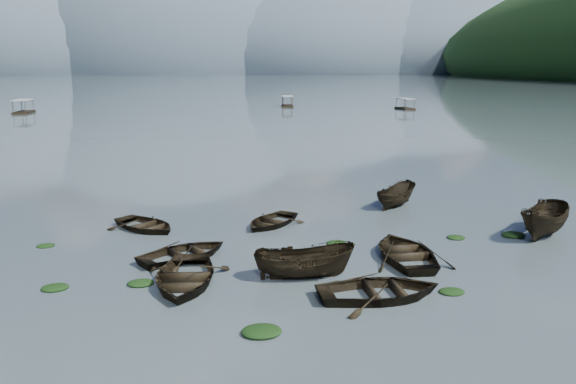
{
  "coord_description": "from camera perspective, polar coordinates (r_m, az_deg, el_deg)",
  "views": [
    {
      "loc": [
        -4.12,
        -17.57,
        8.64
      ],
      "look_at": [
        0.0,
        12.0,
        2.0
      ],
      "focal_mm": 35.0,
      "sensor_mm": 36.0,
      "label": 1
    }
  ],
  "objects": [
    {
      "name": "ground_plane",
      "position": [
        20.01,
        4.88,
        -13.09
      ],
      "size": [
        2400.0,
        2400.0,
        0.0
      ],
      "primitive_type": "plane",
      "color": "#48555A"
    },
    {
      "name": "haze_mtn_a",
      "position": [
        952.62,
        -23.98,
        10.96
      ],
      "size": [
        520.0,
        520.0,
        280.0
      ],
      "primitive_type": "ellipsoid",
      "color": "#475666",
      "rests_on": "ground"
    },
    {
      "name": "haze_mtn_b",
      "position": [
        919.31,
        -11.67,
        11.75
      ],
      "size": [
        520.0,
        520.0,
        340.0
      ],
      "primitive_type": "ellipsoid",
      "color": "#475666",
      "rests_on": "ground"
    },
    {
      "name": "haze_mtn_c",
      "position": [
        928.86,
        1.01,
        12.0
      ],
      "size": [
        520.0,
        520.0,
        260.0
      ],
      "primitive_type": "ellipsoid",
      "color": "#475666",
      "rests_on": "ground"
    },
    {
      "name": "haze_mtn_d",
      "position": [
        973.17,
        11.77,
        11.77
      ],
      "size": [
        520.0,
        520.0,
        220.0
      ],
      "primitive_type": "ellipsoid",
      "color": "#475666",
      "rests_on": "ground"
    },
    {
      "name": "rowboat_0",
      "position": [
        23.55,
        -10.47,
        -9.2
      ],
      "size": [
        4.03,
        5.34,
        1.04
      ],
      "primitive_type": "imported",
      "rotation": [
        0.0,
        0.0,
        -0.09
      ],
      "color": "black",
      "rests_on": "ground"
    },
    {
      "name": "rowboat_1",
      "position": [
        26.61,
        -10.45,
        -6.63
      ],
      "size": [
        5.4,
        5.01,
        0.91
      ],
      "primitive_type": "imported",
      "rotation": [
        0.0,
        0.0,
        2.14
      ],
      "color": "black",
      "rests_on": "ground"
    },
    {
      "name": "rowboat_2",
      "position": [
        23.88,
        1.7,
        -8.68
      ],
      "size": [
        4.31,
        1.65,
        1.66
      ],
      "primitive_type": "imported",
      "rotation": [
        0.0,
        0.0,
        1.56
      ],
      "color": "black",
      "rests_on": "ground"
    },
    {
      "name": "rowboat_3",
      "position": [
        26.67,
        11.84,
        -6.64
      ],
      "size": [
        3.67,
        5.08,
        1.04
      ],
      "primitive_type": "imported",
      "rotation": [
        0.0,
        0.0,
        3.12
      ],
      "color": "black",
      "rests_on": "ground"
    },
    {
      "name": "rowboat_4",
      "position": [
        22.17,
        9.28,
        -10.57
      ],
      "size": [
        4.93,
        3.59,
        1.0
      ],
      "primitive_type": "imported",
      "rotation": [
        0.0,
        0.0,
        1.6
      ],
      "color": "black",
      "rests_on": "ground"
    },
    {
      "name": "rowboat_5",
      "position": [
        32.5,
        24.56,
        -4.05
      ],
      "size": [
        4.96,
        4.78,
        1.93
      ],
      "primitive_type": "imported",
      "rotation": [
        0.0,
        0.0,
        -0.82
      ],
      "color": "black",
      "rests_on": "ground"
    },
    {
      "name": "rowboat_6",
      "position": [
        31.68,
        -14.27,
        -3.69
      ],
      "size": [
        5.13,
        5.2,
        0.88
      ],
      "primitive_type": "imported",
      "rotation": [
        0.0,
        0.0,
        0.74
      ],
      "color": "black",
      "rests_on": "ground"
    },
    {
      "name": "rowboat_7",
      "position": [
        31.55,
        -1.76,
        -3.36
      ],
      "size": [
        4.84,
        5.02,
        0.85
      ],
      "primitive_type": "imported",
      "rotation": [
        0.0,
        0.0,
        5.61
      ],
      "color": "black",
      "rests_on": "ground"
    },
    {
      "name": "rowboat_8",
      "position": [
        36.5,
        10.87,
        -1.38
      ],
      "size": [
        4.02,
        4.05,
        1.6
      ],
      "primitive_type": "imported",
      "rotation": [
        0.0,
        0.0,
        2.36
      ],
      "color": "black",
      "rests_on": "ground"
    },
    {
      "name": "weed_clump_0",
      "position": [
        24.54,
        -22.58,
        -9.08
      ],
      "size": [
        1.08,
        0.88,
        0.24
      ],
      "primitive_type": "ellipsoid",
      "color": "black",
      "rests_on": "ground"
    },
    {
      "name": "weed_clump_1",
      "position": [
        23.92,
        -14.74,
        -9.07
      ],
      "size": [
        1.08,
        0.86,
        0.24
      ],
      "primitive_type": "ellipsoid",
      "color": "black",
      "rests_on": "ground"
    },
    {
      "name": "weed_clump_2",
      "position": [
        19.22,
        -2.7,
        -14.19
      ],
      "size": [
        1.36,
        1.09,
        0.3
      ],
      "primitive_type": "ellipsoid",
      "color": "black",
      "rests_on": "ground"
    },
    {
      "name": "weed_clump_3",
      "position": [
        30.36,
        16.68,
        -4.54
      ],
      "size": [
        0.95,
        0.8,
        0.21
      ],
      "primitive_type": "ellipsoid",
      "color": "black",
      "rests_on": "ground"
    },
    {
      "name": "weed_clump_4",
      "position": [
        23.26,
        16.28,
        -9.79
      ],
      "size": [
        1.03,
        0.82,
        0.21
      ],
      "primitive_type": "ellipsoid",
      "color": "black",
      "rests_on": "ground"
    },
    {
      "name": "weed_clump_5",
      "position": [
        30.29,
        -23.4,
        -5.1
      ],
      "size": [
        0.9,
        0.72,
        0.19
      ],
      "primitive_type": "ellipsoid",
      "color": "black",
      "rests_on": "ground"
    },
    {
      "name": "weed_clump_6",
      "position": [
        28.32,
        4.96,
        -5.27
      ],
      "size": [
        1.03,
        0.86,
        0.22
      ],
      "primitive_type": "ellipsoid",
      "color": "black",
      "rests_on": "ground"
    },
    {
      "name": "weed_clump_7",
      "position": [
        31.75,
        21.91,
        -4.18
      ],
      "size": [
        1.26,
        1.0,
        0.27
      ],
      "primitive_type": "ellipsoid",
      "color": "black",
      "rests_on": "ground"
    },
    {
      "name": "pontoon_left",
      "position": [
        120.68,
        -25.24,
        7.25
      ],
      "size": [
        2.88,
        6.57,
        2.49
      ],
      "primitive_type": null,
      "rotation": [
        0.0,
        0.0,
        0.03
      ],
      "color": "black",
      "rests_on": "ground"
    },
    {
      "name": "pontoon_centre",
      "position": [
        128.08,
        -0.07,
        8.67
      ],
      "size": [
        3.14,
        6.28,
        2.32
      ],
      "primitive_type": null,
      "rotation": [
        0.0,
        0.0,
        -0.11
      ],
      "color": "black",
      "rests_on": "ground"
    },
    {
      "name": "pontoon_right",
      "position": [
        122.59,
        11.79,
        8.24
      ],
      "size": [
        2.82,
        5.85,
        2.18
      ],
      "primitive_type": null,
      "rotation": [
        0.0,
        0.0,
        0.08
      ],
      "color": "black",
      "rests_on": "ground"
    }
  ]
}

